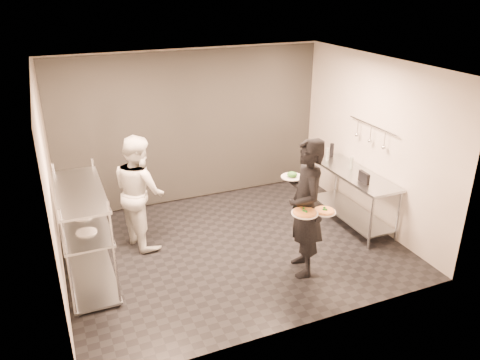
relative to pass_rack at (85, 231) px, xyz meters
name	(u,v)px	position (x,y,z in m)	size (l,w,h in m)	color
room_shell	(206,140)	(2.15, 1.18, 0.63)	(5.00, 4.00, 2.80)	black
pass_rack	(85,231)	(0.00, 0.00, 0.00)	(0.60, 1.60, 1.50)	#B2B4B9
prep_counter	(353,189)	(4.33, 0.00, -0.14)	(0.60, 1.80, 0.92)	#B2B4B9
utensil_rail	(371,135)	(4.58, 0.00, 0.78)	(0.07, 1.20, 0.31)	#B2B4B9
waiter	(306,208)	(2.83, -0.96, 0.23)	(0.73, 0.48, 1.99)	black
chef	(140,191)	(0.89, 0.71, 0.12)	(0.87, 0.67, 1.78)	silver
pizza_plate_near	(305,213)	(2.68, -1.18, 0.30)	(0.36, 0.36, 0.05)	silver
pizza_plate_far	(324,211)	(2.97, -1.21, 0.27)	(0.31, 0.31, 0.05)	silver
salad_plate	(292,176)	(2.77, -0.65, 0.60)	(0.31, 0.31, 0.07)	silver
pos_monitor	(364,177)	(4.21, -0.40, 0.24)	(0.05, 0.25, 0.18)	black
bottle_green	(327,154)	(4.22, 0.68, 0.26)	(0.06, 0.06, 0.22)	gray
bottle_clear	(352,163)	(4.39, 0.19, 0.25)	(0.06, 0.06, 0.20)	gray
bottle_dark	(332,150)	(4.39, 0.80, 0.27)	(0.07, 0.07, 0.25)	black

